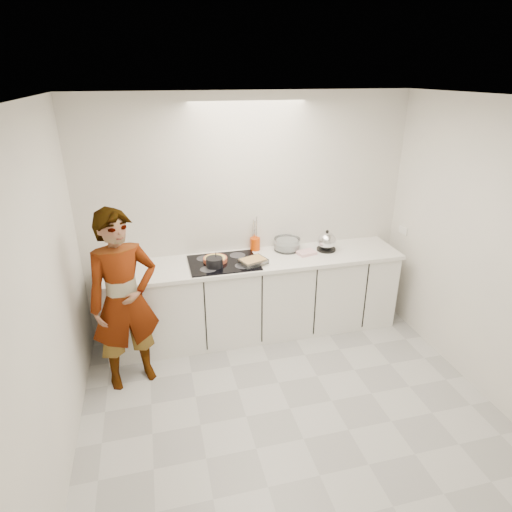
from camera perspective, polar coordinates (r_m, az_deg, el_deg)
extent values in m
cube|color=#B8B8B6|center=(4.06, 4.54, -19.61)|extent=(3.60, 3.20, 0.00)
cube|color=white|center=(2.98, 6.22, 20.09)|extent=(3.60, 3.20, 0.00)
cube|color=silver|center=(4.75, -1.03, 5.39)|extent=(3.60, 0.00, 2.60)
cube|color=silver|center=(2.15, 20.25, -21.46)|extent=(3.60, 0.00, 2.60)
cube|color=silver|center=(3.26, -26.47, -6.04)|extent=(0.00, 3.20, 2.60)
cube|color=silver|center=(4.23, 28.99, 0.05)|extent=(0.00, 3.20, 2.60)
cube|color=white|center=(5.27, 19.03, 3.29)|extent=(0.02, 0.15, 0.09)
cube|color=white|center=(4.80, -0.09, -5.63)|extent=(3.20, 0.58, 0.87)
cube|color=white|center=(4.60, -0.09, -0.67)|extent=(3.24, 0.64, 0.04)
cube|color=black|center=(4.51, -4.35, -0.89)|extent=(0.72, 0.54, 0.01)
cylinder|color=#B24C2F|center=(4.52, -5.46, -0.46)|extent=(0.30, 0.30, 0.04)
cylinder|color=#FDE265|center=(4.52, -5.46, -0.28)|extent=(0.26, 0.26, 0.01)
cylinder|color=black|center=(4.39, -5.56, -0.84)|extent=(0.23, 0.23, 0.10)
cylinder|color=silver|center=(4.39, -5.37, -0.19)|extent=(0.02, 0.07, 0.15)
cube|color=silver|center=(4.45, -0.40, -0.72)|extent=(0.32, 0.28, 0.05)
cube|color=#E5B26F|center=(4.44, -0.40, -0.51)|extent=(0.29, 0.24, 0.02)
cylinder|color=silver|center=(4.83, 4.16, 1.58)|extent=(0.34, 0.34, 0.14)
cylinder|color=white|center=(4.83, 4.15, 1.35)|extent=(0.29, 0.29, 0.06)
cube|color=white|center=(4.75, 6.72, 0.44)|extent=(0.23, 0.19, 0.03)
cylinder|color=black|center=(4.89, 9.32, 0.90)|extent=(0.24, 0.24, 0.02)
sphere|color=silver|center=(4.85, 9.40, 2.00)|extent=(0.23, 0.23, 0.21)
sphere|color=black|center=(4.81, 9.49, 3.24)|extent=(0.04, 0.04, 0.04)
cylinder|color=#CC3E03|center=(4.82, -0.12, 1.63)|extent=(0.15, 0.15, 0.14)
imported|color=white|center=(4.05, -17.15, -5.75)|extent=(0.72, 0.58, 1.73)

